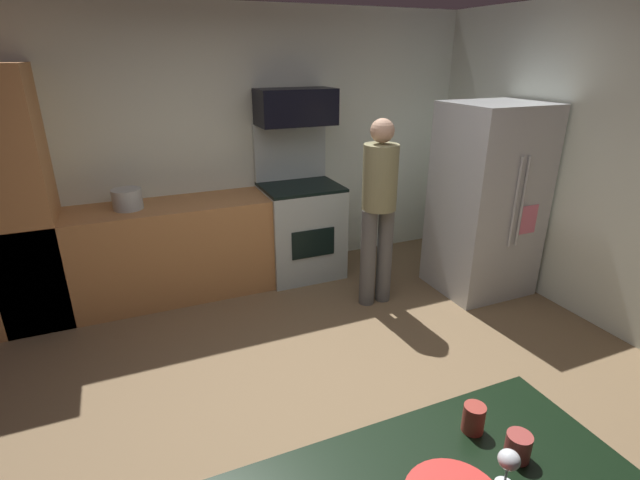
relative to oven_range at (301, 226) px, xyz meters
name	(u,v)px	position (x,y,z in m)	size (l,w,h in m)	color
ground_plane	(331,405)	(-0.55, -1.97, -0.53)	(5.20, 4.80, 0.02)	brown
wall_back	(235,147)	(-0.55, 0.37, 0.78)	(5.20, 0.12, 2.60)	silver
wall_right	(638,175)	(1.99, -1.97, 0.78)	(0.12, 4.80, 2.60)	silver
lower_cabinet_run	(154,254)	(-1.45, 0.01, -0.07)	(2.40, 0.60, 0.90)	#BD804A
cabinet_column	(12,204)	(-2.45, 0.01, 0.53)	(0.60, 0.60, 2.10)	#BD804A
oven_range	(301,226)	(0.00, 0.00, 0.00)	(0.76, 0.65, 1.52)	#B3C2C1
microwave	(296,107)	(0.00, 0.09, 1.18)	(0.74, 0.38, 0.34)	black
refrigerator	(486,201)	(1.48, -0.98, 0.37)	(0.83, 0.77, 1.77)	silver
person_cook	(379,205)	(0.40, -0.86, 0.43)	(0.31, 0.30, 1.68)	#5D5D5D
wine_glass_far	(509,462)	(-0.63, -3.46, 0.48)	(0.07, 0.07, 0.14)	silver
mug_coffee	(518,446)	(-0.52, -3.39, 0.43)	(0.08, 0.08, 0.09)	#9B3E38
mug_tea	(474,418)	(-0.57, -3.24, 0.44)	(0.08, 0.08, 0.11)	#A0392E
stock_pot	(127,199)	(-1.60, 0.01, 0.47)	(0.25, 0.25, 0.18)	#B5BEBE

